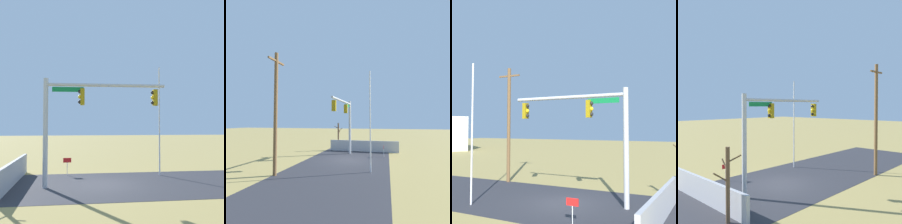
# 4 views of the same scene
# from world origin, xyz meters

# --- Properties ---
(ground_plane) EXTENTS (160.00, 160.00, 0.00)m
(ground_plane) POSITION_xyz_m (0.00, 0.00, 0.00)
(ground_plane) COLOR #9E894C
(road_surface) EXTENTS (28.00, 8.00, 0.01)m
(road_surface) POSITION_xyz_m (-4.00, 0.00, 0.01)
(road_surface) COLOR #2D2D33
(road_surface) RESTS_ON ground_plane
(sidewalk_corner) EXTENTS (6.00, 6.00, 0.01)m
(sidewalk_corner) POSITION_xyz_m (4.42, 0.44, 0.00)
(sidewalk_corner) COLOR #B7B5AD
(sidewalk_corner) RESTS_ON ground_plane
(retaining_fence) EXTENTS (0.20, 8.57, 1.38)m
(retaining_fence) POSITION_xyz_m (5.38, -0.91, 0.69)
(retaining_fence) COLOR #A8A8AD
(retaining_fence) RESTS_ON ground_plane
(signal_mast) EXTENTS (7.08, 0.48, 6.22)m
(signal_mast) POSITION_xyz_m (1.50, 0.49, 4.38)
(signal_mast) COLOR #B2B5BA
(signal_mast) RESTS_ON ground_plane
(flagpole) EXTENTS (0.10, 0.10, 7.66)m
(flagpole) POSITION_xyz_m (-4.22, -2.61, 3.83)
(flagpole) COLOR silver
(flagpole) RESTS_ON ground_plane
(open_sign) EXTENTS (0.56, 0.04, 1.22)m
(open_sign) POSITION_xyz_m (2.25, -3.46, 0.91)
(open_sign) COLOR silver
(open_sign) RESTS_ON ground_plane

